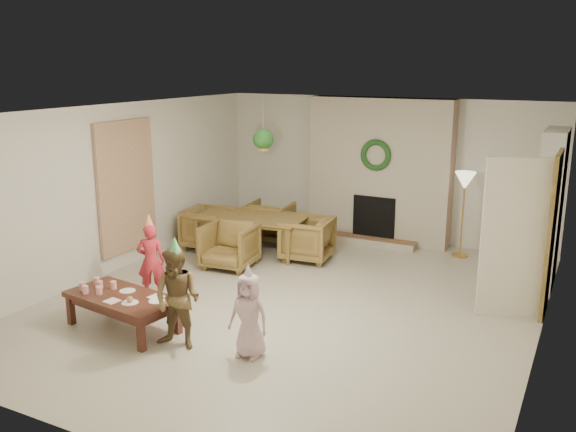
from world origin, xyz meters
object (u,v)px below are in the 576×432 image
Objects in this scene: dining_chair_near at (229,246)px; coffee_table_top at (122,298)px; dining_chair_left at (209,228)px; child_pink at (249,316)px; dining_chair_far at (270,222)px; child_red at (151,261)px; child_plaid at (177,299)px; dining_chair_right at (307,239)px; dining_table at (251,235)px.

dining_chair_near is 2.48m from coffee_table_top.
child_pink reaches higher than dining_chair_left.
child_pink is (1.93, -3.96, 0.12)m from dining_chair_far.
dining_chair_near reaches higher than coffee_table_top.
dining_chair_far reaches higher than coffee_table_top.
dining_chair_near and dining_chair_far have the same top height.
dining_chair_left is at bearing 114.72° from coffee_table_top.
child_plaid is (1.23, -1.05, 0.06)m from child_red.
dining_chair_far is 0.75× the size of child_red.
child_plaid is (1.84, -3.27, 0.22)m from dining_chair_left.
dining_chair_right is (0.90, 0.88, 0.00)m from dining_chair_near.
dining_chair_right is 0.67× the size of child_plaid.
child_pink is at bearing 110.15° from dining_chair_far.
dining_chair_left is 0.82× the size of child_pink.
dining_chair_near is 1.00× the size of dining_chair_right.
coffee_table_top is at bearing -178.68° from child_pink.
child_plaid is (0.07, -3.45, 0.22)m from dining_chair_right.
child_pink is at bearing -145.45° from dining_chair_left.
dining_chair_left and dining_chair_right have the same top height.
child_red is 2.22m from child_pink.
child_plaid reaches higher than dining_chair_left.
dining_chair_left is 3.76m from child_plaid.
child_red is at bearing -170.75° from dining_chair_left.
coffee_table_top is (0.25, -4.04, 0.04)m from dining_chair_far.
dining_table is 0.79m from dining_chair_near.
child_pink is (2.64, -3.09, 0.12)m from dining_chair_left.
child_pink is at bearing -59.35° from dining_chair_near.
dining_chair_right is at bearing 38.66° from dining_chair_near.
dining_chair_right is (0.98, 0.10, 0.03)m from dining_table.
dining_chair_far is (-0.16, 1.57, 0.00)m from dining_chair_near.
child_plaid is 1.23× the size of child_pink.
coffee_table_top is 0.91m from child_plaid.
child_red reaches higher than coffee_table_top.
dining_chair_right is at bearing 141.34° from dining_chair_far.
dining_table is 2.34× the size of dining_chair_right.
child_red reaches higher than child_pink.
child_red reaches higher than dining_chair_far.
dining_table is 0.79m from dining_chair_left.
dining_chair_left is at bearing 180.00° from dining_table.
dining_chair_near is 0.67× the size of child_plaid.
child_plaid reaches higher than child_pink.
child_plaid is at bearing -156.60° from dining_chair_left.
dining_table is at bearing -90.00° from dining_chair_left.
dining_chair_near is 1.55m from child_red.
dining_table is at bearing 118.67° from child_pink.
dining_table is at bearing -90.00° from dining_chair_right.
child_plaid is at bearing -169.10° from child_pink.
dining_chair_near reaches higher than dining_table.
dining_chair_near is 1.00× the size of dining_chair_far.
dining_chair_near is at bearing 124.94° from child_pink.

